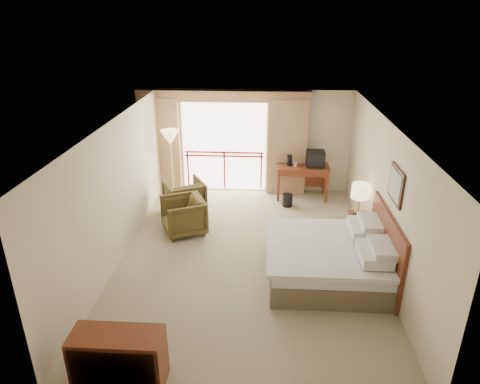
# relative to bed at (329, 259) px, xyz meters

# --- Properties ---
(floor) EXTENTS (7.00, 7.00, 0.00)m
(floor) POSITION_rel_bed_xyz_m (-1.50, 0.60, -0.38)
(floor) COLOR gray
(floor) RESTS_ON ground
(ceiling) EXTENTS (7.00, 7.00, 0.00)m
(ceiling) POSITION_rel_bed_xyz_m (-1.50, 0.60, 2.32)
(ceiling) COLOR white
(ceiling) RESTS_ON wall_back
(wall_back) EXTENTS (5.00, 0.00, 5.00)m
(wall_back) POSITION_rel_bed_xyz_m (-1.50, 4.10, 0.97)
(wall_back) COLOR beige
(wall_back) RESTS_ON ground
(wall_front) EXTENTS (5.00, 0.00, 5.00)m
(wall_front) POSITION_rel_bed_xyz_m (-1.50, -2.90, 0.97)
(wall_front) COLOR beige
(wall_front) RESTS_ON ground
(wall_left) EXTENTS (0.00, 7.00, 7.00)m
(wall_left) POSITION_rel_bed_xyz_m (-4.00, 0.60, 0.97)
(wall_left) COLOR beige
(wall_left) RESTS_ON ground
(wall_right) EXTENTS (0.00, 7.00, 7.00)m
(wall_right) POSITION_rel_bed_xyz_m (1.00, 0.60, 0.97)
(wall_right) COLOR beige
(wall_right) RESTS_ON ground
(balcony_door) EXTENTS (2.40, 0.00, 2.40)m
(balcony_door) POSITION_rel_bed_xyz_m (-2.30, 4.08, 0.82)
(balcony_door) COLOR white
(balcony_door) RESTS_ON wall_back
(balcony_railing) EXTENTS (2.09, 0.03, 1.02)m
(balcony_railing) POSITION_rel_bed_xyz_m (-2.30, 4.06, 0.44)
(balcony_railing) COLOR #B30F10
(balcony_railing) RESTS_ON wall_back
(curtain_left) EXTENTS (1.00, 0.26, 2.50)m
(curtain_left) POSITION_rel_bed_xyz_m (-3.95, 3.95, 0.87)
(curtain_left) COLOR #936B48
(curtain_left) RESTS_ON wall_back
(curtain_right) EXTENTS (1.00, 0.26, 2.50)m
(curtain_right) POSITION_rel_bed_xyz_m (-0.65, 3.95, 0.87)
(curtain_right) COLOR #936B48
(curtain_right) RESTS_ON wall_back
(valance) EXTENTS (4.40, 0.22, 0.28)m
(valance) POSITION_rel_bed_xyz_m (-2.30, 3.98, 2.17)
(valance) COLOR #936B48
(valance) RESTS_ON wall_back
(hvac_vent) EXTENTS (0.50, 0.04, 0.50)m
(hvac_vent) POSITION_rel_bed_xyz_m (-0.20, 4.07, 1.97)
(hvac_vent) COLOR silver
(hvac_vent) RESTS_ON wall_back
(bed) EXTENTS (2.13, 2.06, 0.97)m
(bed) POSITION_rel_bed_xyz_m (0.00, 0.00, 0.00)
(bed) COLOR brown
(bed) RESTS_ON floor
(headboard) EXTENTS (0.06, 2.10, 1.30)m
(headboard) POSITION_rel_bed_xyz_m (0.96, 0.00, 0.27)
(headboard) COLOR #5B2010
(headboard) RESTS_ON wall_right
(framed_art) EXTENTS (0.04, 0.72, 0.60)m
(framed_art) POSITION_rel_bed_xyz_m (0.97, 0.00, 1.47)
(framed_art) COLOR black
(framed_art) RESTS_ON wall_right
(nightstand) EXTENTS (0.41, 0.48, 0.55)m
(nightstand) POSITION_rel_bed_xyz_m (0.78, 1.51, -0.10)
(nightstand) COLOR #5B2010
(nightstand) RESTS_ON floor
(table_lamp) EXTENTS (0.37, 0.37, 0.66)m
(table_lamp) POSITION_rel_bed_xyz_m (0.78, 1.56, 0.69)
(table_lamp) COLOR tan
(table_lamp) RESTS_ON nightstand
(phone) EXTENTS (0.22, 0.19, 0.09)m
(phone) POSITION_rel_bed_xyz_m (0.73, 1.36, 0.22)
(phone) COLOR black
(phone) RESTS_ON nightstand
(desk) EXTENTS (1.33, 0.64, 0.87)m
(desk) POSITION_rel_bed_xyz_m (-0.24, 3.69, 0.30)
(desk) COLOR #5B2010
(desk) RESTS_ON floor
(tv) EXTENTS (0.45, 0.36, 0.41)m
(tv) POSITION_rel_bed_xyz_m (0.06, 3.62, 0.69)
(tv) COLOR black
(tv) RESTS_ON desk
(coffee_maker) EXTENTS (0.15, 0.15, 0.29)m
(coffee_maker) POSITION_rel_bed_xyz_m (-0.59, 3.63, 0.63)
(coffee_maker) COLOR black
(coffee_maker) RESTS_ON desk
(cup) EXTENTS (0.08, 0.08, 0.10)m
(cup) POSITION_rel_bed_xyz_m (-0.44, 3.58, 0.54)
(cup) COLOR white
(cup) RESTS_ON desk
(wastebasket) EXTENTS (0.32, 0.32, 0.32)m
(wastebasket) POSITION_rel_bed_xyz_m (-0.63, 3.05, -0.22)
(wastebasket) COLOR black
(wastebasket) RESTS_ON floor
(armchair_far) EXTENTS (1.18, 1.19, 0.81)m
(armchair_far) POSITION_rel_bed_xyz_m (-3.13, 2.57, -0.38)
(armchair_far) COLOR #423618
(armchair_far) RESTS_ON floor
(armchair_near) EXTENTS (1.16, 1.14, 0.80)m
(armchair_near) POSITION_rel_bed_xyz_m (-2.96, 1.54, -0.38)
(armchair_near) COLOR #423618
(armchair_near) RESTS_ON floor
(side_table) EXTENTS (0.48, 0.48, 0.52)m
(side_table) POSITION_rel_bed_xyz_m (-3.20, 2.26, -0.02)
(side_table) COLOR black
(side_table) RESTS_ON floor
(book) EXTENTS (0.24, 0.27, 0.02)m
(book) POSITION_rel_bed_xyz_m (-3.20, 2.26, 0.15)
(book) COLOR white
(book) RESTS_ON side_table
(floor_lamp) EXTENTS (0.46, 0.46, 1.80)m
(floor_lamp) POSITION_rel_bed_xyz_m (-3.58, 3.42, 1.17)
(floor_lamp) COLOR tan
(floor_lamp) RESTS_ON floor
(dresser) EXTENTS (1.18, 0.50, 0.78)m
(dresser) POSITION_rel_bed_xyz_m (-3.03, -2.62, 0.02)
(dresser) COLOR #5B2010
(dresser) RESTS_ON floor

